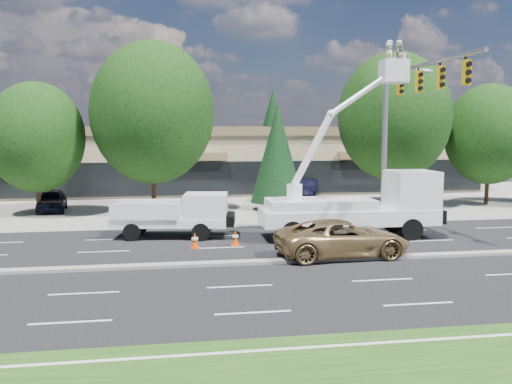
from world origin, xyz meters
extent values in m
plane|color=black|center=(0.00, 0.00, 0.00)|extent=(140.00, 140.00, 0.00)
cube|color=gray|center=(0.00, 20.00, 0.01)|extent=(140.00, 22.00, 0.01)
cube|color=gray|center=(0.00, 0.00, 0.06)|extent=(120.00, 0.55, 0.12)
cube|color=#9F876D|center=(0.00, 30.00, 2.50)|extent=(50.00, 15.00, 5.00)
cube|color=#786445|center=(0.00, 30.00, 5.15)|extent=(50.40, 15.40, 0.70)
cube|color=black|center=(0.00, 22.45, 1.50)|extent=(48.00, 0.12, 2.60)
cylinder|color=#332114|center=(-10.00, 15.00, 1.32)|extent=(0.28, 0.28, 2.64)
ellipsoid|color=black|center=(-10.00, 15.00, 4.77)|extent=(5.87, 5.87, 6.75)
cylinder|color=#332114|center=(-3.00, 15.00, 1.75)|extent=(0.28, 0.28, 3.49)
ellipsoid|color=black|center=(-3.00, 15.00, 6.31)|extent=(7.76, 7.76, 8.93)
cylinder|color=#332114|center=(5.00, 15.00, 0.40)|extent=(0.26, 0.26, 0.80)
cone|color=black|center=(5.00, 15.00, 3.70)|extent=(3.50, 3.50, 6.39)
cylinder|color=#332114|center=(13.00, 15.00, 1.70)|extent=(0.28, 0.28, 3.39)
ellipsoid|color=black|center=(13.00, 15.00, 6.12)|extent=(7.54, 7.54, 8.67)
cylinder|color=#332114|center=(20.00, 15.00, 1.37)|extent=(0.28, 0.28, 2.73)
ellipsoid|color=black|center=(20.00, 15.00, 4.93)|extent=(6.07, 6.07, 6.98)
cylinder|color=#332114|center=(-18.00, 42.00, 0.40)|extent=(0.26, 0.26, 0.80)
cone|color=black|center=(-18.00, 42.00, 4.28)|extent=(4.05, 4.05, 7.40)
cylinder|color=#332114|center=(-4.00, 42.00, 0.40)|extent=(0.26, 0.26, 0.80)
cone|color=black|center=(-4.00, 42.00, 6.00)|extent=(5.67, 5.67, 10.36)
cylinder|color=#332114|center=(10.00, 42.00, 0.40)|extent=(0.26, 0.26, 0.80)
cone|color=black|center=(10.00, 42.00, 5.28)|extent=(4.99, 4.99, 9.12)
cylinder|color=#332114|center=(22.00, 42.00, 0.40)|extent=(0.26, 0.26, 0.80)
cone|color=black|center=(22.00, 42.00, 4.82)|extent=(4.55, 4.55, 8.32)
cylinder|color=gray|center=(10.00, 9.20, 4.50)|extent=(0.32, 0.32, 9.00)
cylinder|color=gray|center=(10.00, 4.20, 8.30)|extent=(0.20, 10.00, 0.20)
cylinder|color=gray|center=(11.30, 9.20, 8.60)|extent=(2.60, 0.12, 0.12)
cube|color=gold|center=(10.00, 7.20, 7.55)|extent=(0.32, 0.22, 1.05)
cube|color=gold|center=(10.00, 5.00, 7.55)|extent=(0.32, 0.22, 1.05)
cube|color=gold|center=(10.00, 2.80, 7.55)|extent=(0.32, 0.22, 1.05)
cube|color=gold|center=(10.00, 0.60, 7.55)|extent=(0.32, 0.22, 1.05)
cube|color=white|center=(-2.14, 6.20, 0.79)|extent=(5.81, 2.89, 0.42)
cube|color=white|center=(-0.40, 5.92, 1.44)|extent=(2.33, 2.29, 1.39)
cube|color=black|center=(0.19, 5.83, 1.62)|extent=(0.35, 1.75, 0.93)
cube|color=white|center=(-3.10, 7.25, 1.25)|extent=(3.15, 0.77, 1.02)
cube|color=white|center=(-3.38, 5.51, 1.25)|extent=(3.15, 0.77, 1.02)
cube|color=white|center=(6.36, 4.63, 1.06)|extent=(8.54, 2.80, 0.74)
cube|color=white|center=(9.54, 4.54, 2.17)|extent=(2.19, 2.55, 2.12)
cube|color=black|center=(10.33, 4.51, 2.33)|extent=(0.15, 2.12, 1.27)
cube|color=white|center=(4.99, 4.68, 1.64)|extent=(5.15, 2.59, 0.53)
cylinder|color=white|center=(3.72, 4.72, 2.22)|extent=(0.74, 0.74, 0.85)
cube|color=white|center=(8.50, 4.57, 7.98)|extent=(1.19, 0.99, 1.14)
imported|color=beige|center=(8.26, 4.57, 8.41)|extent=(0.46, 0.68, 1.83)
imported|color=beige|center=(8.73, 4.56, 8.41)|extent=(0.72, 0.91, 1.83)
ellipsoid|color=white|center=(8.26, 4.57, 9.34)|extent=(0.28, 0.28, 0.19)
ellipsoid|color=white|center=(8.73, 4.56, 9.34)|extent=(0.28, 0.28, 0.19)
cube|color=#E04507|center=(-1.10, 3.33, 0.01)|extent=(0.40, 0.40, 0.03)
cone|color=#E04507|center=(-1.10, 3.33, 0.35)|extent=(0.36, 0.36, 0.70)
cylinder|color=white|center=(-1.10, 3.33, 0.42)|extent=(0.29, 0.29, 0.10)
cube|color=#E04507|center=(0.74, 3.63, 0.01)|extent=(0.40, 0.40, 0.03)
cone|color=#E04507|center=(0.74, 3.63, 0.35)|extent=(0.36, 0.36, 0.70)
cylinder|color=white|center=(0.74, 3.63, 0.42)|extent=(0.29, 0.29, 0.10)
cube|color=#E04507|center=(6.61, 4.00, 0.01)|extent=(0.40, 0.40, 0.03)
cone|color=#E04507|center=(6.61, 4.00, 0.35)|extent=(0.36, 0.36, 0.70)
cylinder|color=white|center=(6.61, 4.00, 0.42)|extent=(0.29, 0.29, 0.10)
imported|color=#997A4A|center=(4.78, 0.60, 0.77)|extent=(5.67, 2.87, 1.54)
imported|color=black|center=(-9.49, 16.51, 0.72)|extent=(2.03, 4.32, 1.43)
imported|color=black|center=(8.62, 21.00, 0.71)|extent=(2.78, 4.59, 1.43)
camera|label=1|loc=(-2.50, -21.53, 5.14)|focal=40.00mm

